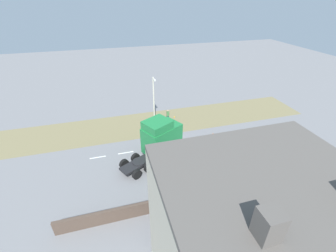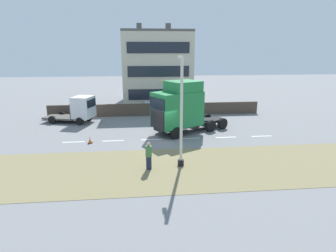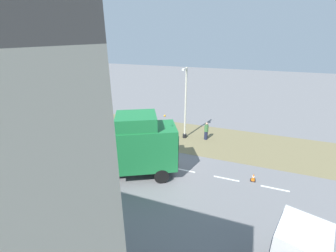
% 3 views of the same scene
% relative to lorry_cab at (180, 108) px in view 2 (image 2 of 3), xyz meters
% --- Properties ---
extents(ground_plane, '(120.00, 120.00, 0.00)m').
position_rel_lorry_cab_xyz_m(ground_plane, '(-1.61, 1.71, -2.36)').
color(ground_plane, slate).
rests_on(ground_plane, ground).
extents(grass_verge, '(7.00, 44.00, 0.01)m').
position_rel_lorry_cab_xyz_m(grass_verge, '(-7.61, 1.71, -2.35)').
color(grass_verge, olive).
rests_on(grass_verge, ground).
extents(lane_markings, '(0.16, 17.80, 0.00)m').
position_rel_lorry_cab_xyz_m(lane_markings, '(-1.61, 1.01, -2.36)').
color(lane_markings, white).
rests_on(lane_markings, ground).
extents(boundary_wall, '(0.25, 24.00, 1.39)m').
position_rel_lorry_cab_xyz_m(boundary_wall, '(7.39, 1.71, -1.66)').
color(boundary_wall, '#4C3D33').
rests_on(boundary_wall, ground).
extents(building_block, '(9.78, 8.93, 10.84)m').
position_rel_lorry_cab_xyz_m(building_block, '(15.84, 1.10, 2.52)').
color(building_block, beige).
rests_on(building_block, ground).
extents(lorry_cab, '(5.56, 7.50, 4.82)m').
position_rel_lorry_cab_xyz_m(lorry_cab, '(0.00, 0.00, 0.00)').
color(lorry_cab, black).
rests_on(lorry_cab, ground).
extents(flatbed_truck, '(3.47, 5.48, 2.73)m').
position_rel_lorry_cab_xyz_m(flatbed_truck, '(4.88, 9.66, -0.93)').
color(flatbed_truck, silver).
rests_on(flatbed_truck, ground).
extents(parked_car, '(2.28, 4.83, 1.92)m').
position_rel_lorry_cab_xyz_m(parked_car, '(9.18, 0.57, -1.41)').
color(parked_car, silver).
rests_on(parked_car, ground).
extents(lamp_post, '(1.32, 0.39, 6.94)m').
position_rel_lorry_cab_xyz_m(lamp_post, '(-7.25, 0.98, 0.77)').
color(lamp_post, black).
rests_on(lamp_post, ground).
extents(pedestrian, '(0.39, 0.39, 1.79)m').
position_rel_lorry_cab_xyz_m(pedestrian, '(-7.65, 3.06, -1.48)').
color(pedestrian, '#1E233D').
rests_on(pedestrian, ground).
extents(traffic_cone_lead, '(0.36, 0.36, 0.58)m').
position_rel_lorry_cab_xyz_m(traffic_cone_lead, '(-2.03, 7.60, -2.07)').
color(traffic_cone_lead, black).
rests_on(traffic_cone_lead, ground).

